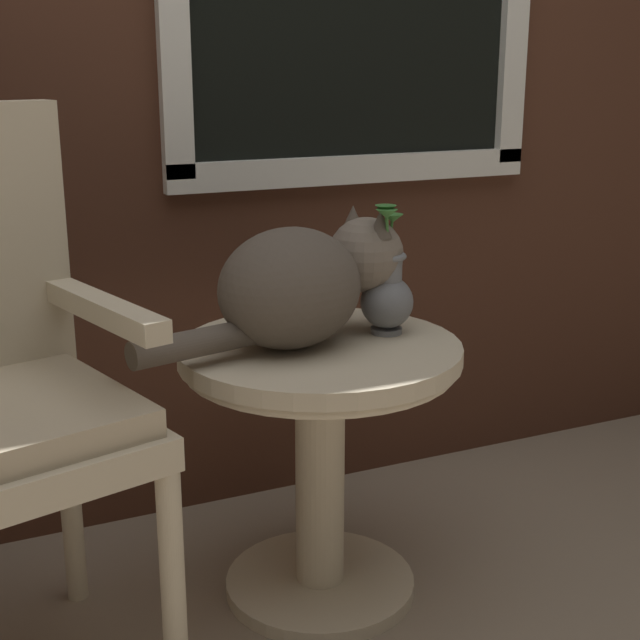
# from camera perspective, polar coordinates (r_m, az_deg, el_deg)

# --- Properties ---
(wicker_side_table) EXTENTS (0.58, 0.58, 0.57)m
(wicker_side_table) POSITION_cam_1_polar(r_m,az_deg,el_deg) (1.89, -0.00, -6.29)
(wicker_side_table) COLOR beige
(wicker_side_table) RESTS_ON ground_plane
(cat) EXTENTS (0.61, 0.30, 0.26)m
(cat) POSITION_cam_1_polar(r_m,az_deg,el_deg) (1.79, -1.14, 2.35)
(cat) COLOR brown
(cat) RESTS_ON wicker_side_table
(pewter_vase_with_ivy) EXTENTS (0.11, 0.11, 0.27)m
(pewter_vase_with_ivy) POSITION_cam_1_polar(r_m,az_deg,el_deg) (1.88, 4.26, 1.78)
(pewter_vase_with_ivy) COLOR slate
(pewter_vase_with_ivy) RESTS_ON wicker_side_table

